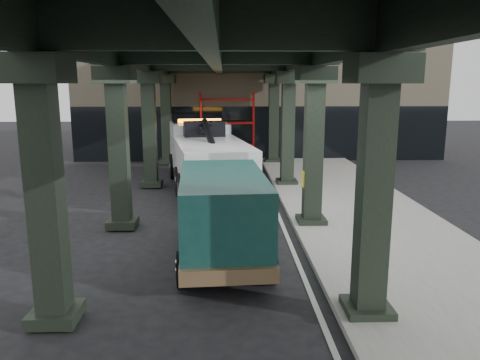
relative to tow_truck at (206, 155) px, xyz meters
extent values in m
plane|color=black|center=(0.97, -7.56, -1.48)|extent=(90.00, 90.00, 0.00)
cube|color=gray|center=(5.47, -5.56, -1.41)|extent=(5.00, 40.00, 0.15)
cube|color=silver|center=(2.67, -5.56, -1.48)|extent=(0.12, 38.00, 0.01)
cube|color=black|center=(3.57, -11.56, 1.02)|extent=(0.55, 0.55, 5.00)
cube|color=black|center=(3.57, -11.56, 3.27)|extent=(1.10, 1.10, 0.50)
cube|color=black|center=(3.57, -11.56, -1.30)|extent=(0.90, 0.90, 0.24)
cube|color=black|center=(3.57, -5.56, 1.02)|extent=(0.55, 0.55, 5.00)
cube|color=black|center=(3.57, -5.56, 3.27)|extent=(1.10, 1.10, 0.50)
cube|color=black|center=(3.57, -5.56, -1.30)|extent=(0.90, 0.90, 0.24)
cube|color=black|center=(3.57, 0.44, 1.02)|extent=(0.55, 0.55, 5.00)
cube|color=black|center=(3.57, 0.44, 3.27)|extent=(1.10, 1.10, 0.50)
cube|color=black|center=(3.57, 0.44, -1.30)|extent=(0.90, 0.90, 0.24)
cube|color=black|center=(3.57, 6.44, 1.02)|extent=(0.55, 0.55, 5.00)
cube|color=black|center=(3.57, 6.44, 3.27)|extent=(1.10, 1.10, 0.50)
cube|color=black|center=(3.57, 6.44, -1.30)|extent=(0.90, 0.90, 0.24)
cube|color=black|center=(-2.43, -11.56, 1.02)|extent=(0.55, 0.55, 5.00)
cube|color=black|center=(-2.43, -11.56, 3.27)|extent=(1.10, 1.10, 0.50)
cube|color=black|center=(-2.43, -11.56, -1.30)|extent=(0.90, 0.90, 0.24)
cube|color=black|center=(-2.43, -5.56, 1.02)|extent=(0.55, 0.55, 5.00)
cube|color=black|center=(-2.43, -5.56, 3.27)|extent=(1.10, 1.10, 0.50)
cube|color=black|center=(-2.43, -5.56, -1.30)|extent=(0.90, 0.90, 0.24)
cube|color=black|center=(-2.43, 0.44, 1.02)|extent=(0.55, 0.55, 5.00)
cube|color=black|center=(-2.43, 0.44, 3.27)|extent=(1.10, 1.10, 0.50)
cube|color=black|center=(-2.43, 0.44, -1.30)|extent=(0.90, 0.90, 0.24)
cube|color=black|center=(-2.43, 6.44, 1.02)|extent=(0.55, 0.55, 5.00)
cube|color=black|center=(-2.43, 6.44, 3.27)|extent=(1.10, 1.10, 0.50)
cube|color=black|center=(-2.43, 6.44, -1.30)|extent=(0.90, 0.90, 0.24)
cube|color=black|center=(3.57, -5.56, 4.07)|extent=(0.35, 32.00, 1.10)
cube|color=black|center=(-2.43, -5.56, 4.07)|extent=(0.35, 32.00, 1.10)
cube|color=black|center=(0.57, -5.56, 4.07)|extent=(0.35, 32.00, 1.10)
cube|color=black|center=(0.57, -5.56, 4.77)|extent=(7.40, 32.00, 0.30)
cube|color=#C6B793|center=(2.97, 12.44, 2.52)|extent=(22.00, 10.00, 8.00)
cylinder|color=red|center=(-0.53, 7.34, 0.52)|extent=(0.08, 0.08, 4.00)
cylinder|color=red|center=(-0.53, 6.54, 0.52)|extent=(0.08, 0.08, 4.00)
cylinder|color=red|center=(2.47, 7.34, 0.52)|extent=(0.08, 0.08, 4.00)
cylinder|color=red|center=(2.47, 6.54, 0.52)|extent=(0.08, 0.08, 4.00)
cylinder|color=red|center=(0.97, 7.34, -0.48)|extent=(3.00, 0.08, 0.08)
cylinder|color=red|center=(0.97, 7.34, 0.82)|extent=(3.00, 0.08, 0.08)
cylinder|color=red|center=(0.97, 7.34, 2.12)|extent=(3.00, 0.08, 0.08)
cube|color=black|center=(0.10, -0.56, -0.71)|extent=(2.50, 8.30, 0.27)
cube|color=white|center=(-0.38, 2.19, 0.22)|extent=(3.00, 3.04, 1.98)
cube|color=white|center=(-0.58, 3.33, -0.33)|extent=(2.67, 1.20, 0.99)
cube|color=black|center=(-0.43, 2.47, 0.77)|extent=(2.63, 1.82, 0.93)
cube|color=white|center=(0.32, -1.81, 0.00)|extent=(3.54, 5.86, 1.54)
cube|color=orange|center=(-0.35, 1.98, 1.32)|extent=(2.00, 0.64, 0.18)
cube|color=black|center=(-0.06, 0.36, 1.10)|extent=(1.84, 0.95, 0.66)
cylinder|color=black|center=(0.28, -1.59, 0.82)|extent=(0.92, 3.83, 1.47)
cube|color=black|center=(0.80, -4.56, -1.10)|extent=(0.59, 1.57, 0.20)
cube|color=black|center=(0.93, -5.32, -1.15)|extent=(1.78, 0.57, 0.20)
cylinder|color=black|center=(-1.63, 2.31, -0.88)|extent=(0.59, 1.26, 1.21)
cylinder|color=silver|center=(-1.63, 2.31, -0.88)|extent=(0.54, 0.73, 0.66)
cylinder|color=black|center=(0.75, 2.73, -0.88)|extent=(0.59, 1.26, 1.21)
cylinder|color=silver|center=(0.75, 2.73, -0.88)|extent=(0.54, 0.73, 0.66)
cylinder|color=black|center=(-1.01, -1.26, -0.88)|extent=(0.59, 1.26, 1.21)
cylinder|color=silver|center=(-1.01, -1.26, -0.88)|extent=(0.54, 0.73, 0.66)
cylinder|color=black|center=(1.37, -0.84, -0.88)|extent=(0.59, 1.26, 1.21)
cylinder|color=silver|center=(1.37, -0.84, -0.88)|extent=(0.54, 0.73, 0.66)
cylinder|color=black|center=(-0.76, -2.66, -0.88)|extent=(0.59, 1.26, 1.21)
cylinder|color=silver|center=(-0.76, -2.66, -0.88)|extent=(0.54, 0.73, 0.66)
cylinder|color=black|center=(1.62, -2.25, -0.88)|extent=(0.59, 1.26, 1.21)
cylinder|color=silver|center=(1.62, -2.25, -0.88)|extent=(0.54, 0.73, 0.66)
cube|color=#134540|center=(0.59, -5.75, -0.55)|extent=(2.08, 1.20, 0.89)
cube|color=#134540|center=(0.76, -8.46, -0.15)|extent=(2.33, 4.55, 1.92)
cube|color=brown|center=(0.73, -8.06, -0.94)|extent=(2.43, 5.63, 0.34)
cube|color=black|center=(0.62, -6.15, 0.24)|extent=(1.94, 0.54, 0.82)
cube|color=black|center=(0.74, -8.16, 0.34)|extent=(2.31, 3.66, 0.54)
cube|color=silver|center=(0.56, -5.23, -0.94)|extent=(1.97, 0.24, 0.30)
cylinder|color=black|center=(-0.39, -5.86, -1.07)|extent=(0.32, 0.84, 0.83)
cylinder|color=silver|center=(-0.39, -5.86, -1.07)|extent=(0.34, 0.47, 0.45)
cylinder|color=black|center=(1.58, -5.74, -1.07)|extent=(0.32, 0.84, 0.83)
cylinder|color=silver|center=(1.58, -5.74, -1.07)|extent=(0.34, 0.47, 0.45)
cylinder|color=black|center=(-0.14, -9.99, -1.07)|extent=(0.32, 0.84, 0.83)
cylinder|color=silver|center=(-0.14, -9.99, -1.07)|extent=(0.34, 0.47, 0.45)
cylinder|color=black|center=(1.83, -9.87, -1.07)|extent=(0.32, 0.84, 0.83)
cylinder|color=silver|center=(1.83, -9.87, -1.07)|extent=(0.34, 0.47, 0.45)
camera|label=1|loc=(0.82, -19.89, 3.02)|focal=35.00mm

